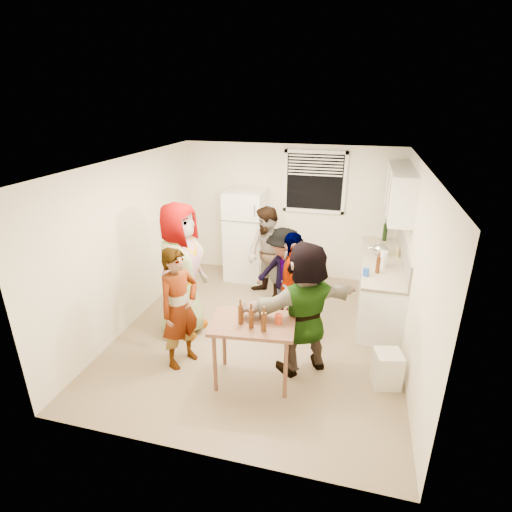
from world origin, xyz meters
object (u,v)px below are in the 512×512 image
(red_cup, at_px, (278,323))
(guest_orange, at_px, (302,367))
(beer_bottle_table, at_px, (251,327))
(guest_back_left, at_px, (267,297))
(refrigerator, at_px, (246,235))
(guest_stripe, at_px, (184,361))
(trash_bin, at_px, (387,367))
(wine_bottle, at_px, (384,240))
(guest_back_right, at_px, (283,318))
(beer_bottle_counter, at_px, (377,273))
(guest_black, at_px, (290,332))
(kettle, at_px, (379,255))
(guest_grey, at_px, (186,330))
(blue_cup, at_px, (366,276))
(serving_table, at_px, (253,379))

(red_cup, xyz_separation_m, guest_orange, (0.26, 0.35, -0.83))
(beer_bottle_table, distance_m, guest_back_left, 2.45)
(refrigerator, height_order, guest_orange, refrigerator)
(beer_bottle_table, height_order, guest_stripe, beer_bottle_table)
(trash_bin, xyz_separation_m, guest_orange, (-1.04, 0.07, -0.25))
(wine_bottle, bearing_deg, guest_orange, -110.56)
(red_cup, relative_size, guest_back_left, 0.07)
(guest_back_right, bearing_deg, guest_orange, -43.59)
(beer_bottle_counter, xyz_separation_m, guest_orange, (-0.87, -1.25, -0.90))
(wine_bottle, relative_size, guest_black, 0.19)
(kettle, bearing_deg, guest_grey, -138.42)
(wine_bottle, distance_m, guest_back_right, 2.36)
(red_cup, height_order, guest_black, red_cup)
(trash_bin, relative_size, guest_black, 0.29)
(red_cup, relative_size, guest_orange, 0.07)
(guest_back_left, xyz_separation_m, guest_orange, (0.89, -1.77, 0.00))
(blue_cup, xyz_separation_m, guest_back_left, (-1.60, 0.66, -0.90))
(serving_table, height_order, guest_black, serving_table)
(kettle, height_order, beer_bottle_table, kettle)
(refrigerator, xyz_separation_m, trash_bin, (2.51, -2.59, -0.60))
(beer_bottle_counter, bearing_deg, wine_bottle, 84.18)
(beer_bottle_table, bearing_deg, refrigerator, 107.08)
(serving_table, xyz_separation_m, red_cup, (0.30, 0.05, 0.83))
(kettle, height_order, beer_bottle_counter, beer_bottle_counter)
(red_cup, distance_m, guest_orange, 0.94)
(guest_orange, bearing_deg, wine_bottle, -146.63)
(trash_bin, bearing_deg, blue_cup, 105.37)
(kettle, distance_m, blue_cup, 0.89)
(guest_orange, bearing_deg, red_cup, 17.35)
(beer_bottle_counter, height_order, beer_bottle_table, beer_bottle_counter)
(trash_bin, xyz_separation_m, guest_stripe, (-2.58, -0.20, -0.25))
(wine_bottle, distance_m, red_cup, 3.33)
(guest_back_right, bearing_deg, beer_bottle_table, -68.55)
(guest_back_right, bearing_deg, beer_bottle_counter, 28.06)
(wine_bottle, height_order, beer_bottle_counter, wine_bottle)
(trash_bin, xyz_separation_m, red_cup, (-1.30, -0.28, 0.58))
(trash_bin, xyz_separation_m, guest_grey, (-2.87, 0.51, -0.25))
(beer_bottle_table, bearing_deg, wine_bottle, 64.14)
(red_cup, relative_size, guest_grey, 0.06)
(guest_stripe, distance_m, guest_back_left, 2.15)
(beer_bottle_table, bearing_deg, guest_orange, 43.07)
(refrigerator, bearing_deg, red_cup, -67.01)
(red_cup, xyz_separation_m, guest_stripe, (-1.29, 0.07, -0.83))
(blue_cup, bearing_deg, guest_black, -161.48)
(beer_bottle_counter, bearing_deg, guest_back_left, 163.68)
(wine_bottle, relative_size, blue_cup, 2.63)
(kettle, xyz_separation_m, guest_orange, (-0.92, -1.97, -0.90))
(beer_bottle_counter, height_order, guest_orange, beer_bottle_counter)
(guest_stripe, height_order, guest_black, same)
(beer_bottle_counter, relative_size, red_cup, 2.10)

